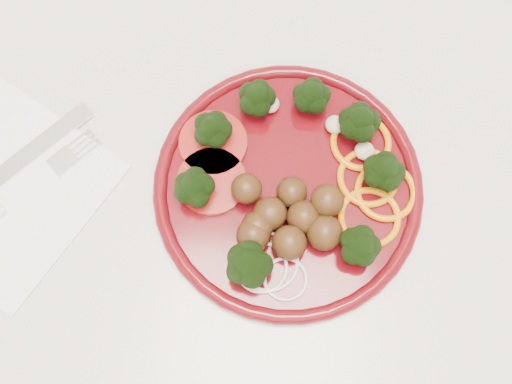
# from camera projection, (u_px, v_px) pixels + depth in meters

# --- Properties ---
(counter) EXTENTS (2.40, 0.60, 0.90)m
(counter) POSITION_uv_depth(u_px,v_px,m) (301.00, 287.00, 1.05)
(counter) COLOR silver
(counter) RESTS_ON ground
(plate) EXTENTS (0.26, 0.26, 0.06)m
(plate) POSITION_uv_depth(u_px,v_px,m) (289.00, 185.00, 0.61)
(plate) COLOR #51070C
(plate) RESTS_ON counter
(napkin) EXTENTS (0.24, 0.24, 0.00)m
(napkin) POSITION_uv_depth(u_px,v_px,m) (3.00, 189.00, 0.63)
(napkin) COLOR white
(napkin) RESTS_ON counter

